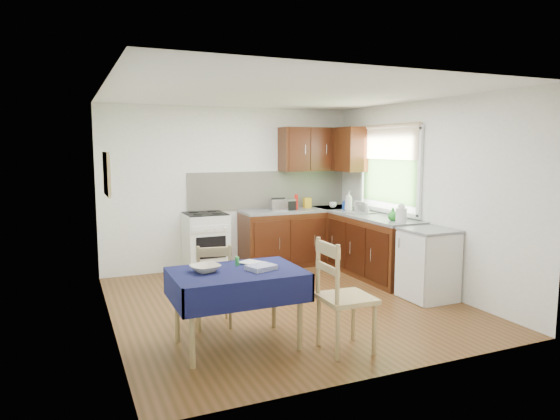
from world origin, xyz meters
name	(u,v)px	position (x,y,z in m)	size (l,w,h in m)	color
floor	(285,303)	(0.00, 0.00, 0.00)	(4.20, 4.20, 0.00)	#4F3315
ceiling	(285,94)	(0.00, 0.00, 2.50)	(4.00, 4.20, 0.02)	white
wall_back	(231,188)	(0.00, 2.10, 1.25)	(4.00, 0.02, 2.50)	silver
wall_front	(392,227)	(0.00, -2.10, 1.25)	(4.00, 0.02, 2.50)	silver
wall_left	(108,209)	(-2.00, 0.00, 1.25)	(0.02, 4.20, 2.50)	white
wall_right	(421,195)	(2.00, 0.00, 1.25)	(0.02, 4.20, 2.50)	silver
base_cabinets	(332,242)	(1.36, 1.26, 0.43)	(1.90, 2.30, 0.86)	#331209
worktop_back	(299,210)	(1.05, 1.80, 0.88)	(1.90, 0.60, 0.04)	slate
worktop_right	(374,217)	(1.70, 0.65, 0.88)	(0.60, 1.70, 0.04)	slate
worktop_corner	(335,208)	(1.70, 1.80, 0.88)	(0.60, 0.60, 0.04)	slate
splashback	(269,190)	(0.65, 2.08, 1.20)	(2.70, 0.02, 0.60)	beige
upper_cabinets	(326,149)	(1.52, 1.80, 1.85)	(1.20, 0.85, 0.70)	#331209
stove	(206,243)	(-0.50, 1.80, 0.46)	(0.60, 0.61, 0.92)	white
window	(389,163)	(1.97, 0.70, 1.65)	(0.04, 1.48, 1.26)	#305222
fridge	(428,264)	(1.70, -0.55, 0.44)	(0.58, 0.60, 0.89)	white
corkboard	(107,174)	(-1.97, 0.30, 1.60)	(0.04, 0.62, 0.47)	tan
dining_table	(237,281)	(-0.95, -1.02, 0.63)	(1.22, 0.83, 0.74)	#0E123A
chair_far	(213,283)	(-1.01, -0.42, 0.47)	(0.46, 0.46, 0.89)	tan
chair_near	(341,293)	(-0.11, -1.51, 0.56)	(0.48, 0.48, 1.05)	tan
toaster	(278,205)	(0.66, 1.74, 0.99)	(0.27, 0.16, 0.20)	silver
sandwich_press	(284,204)	(0.78, 1.80, 0.99)	(0.30, 0.26, 0.18)	black
sauce_bottle	(296,202)	(0.95, 1.71, 1.02)	(0.06, 0.06, 0.25)	#B8190E
yellow_packet	(307,203)	(1.24, 1.91, 0.98)	(0.12, 0.08, 0.16)	gold
dish_rack	(361,212)	(1.66, 0.95, 0.92)	(0.39, 0.30, 0.18)	gray
kettle	(401,214)	(1.69, 0.00, 1.01)	(0.15, 0.15, 0.25)	white
cup	(333,205)	(1.61, 1.70, 0.95)	(0.12, 0.12, 0.10)	white
soap_bottle_a	(349,201)	(1.64, 1.26, 1.06)	(0.12, 0.12, 0.31)	white
soap_bottle_b	(346,203)	(1.68, 1.40, 1.00)	(0.09, 0.09, 0.20)	#1C48A5
soap_bottle_c	(393,214)	(1.66, 0.15, 0.98)	(0.13, 0.13, 0.17)	#268D29
plate_bowl	(205,268)	(-1.23, -0.94, 0.77)	(0.26, 0.26, 0.06)	beige
book	(247,265)	(-0.80, -0.87, 0.75)	(0.18, 0.24, 0.02)	white
spice_jar	(237,261)	(-0.88, -0.82, 0.78)	(0.04, 0.04, 0.08)	green
tea_towel	(261,267)	(-0.73, -1.08, 0.76)	(0.25, 0.20, 0.05)	navy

